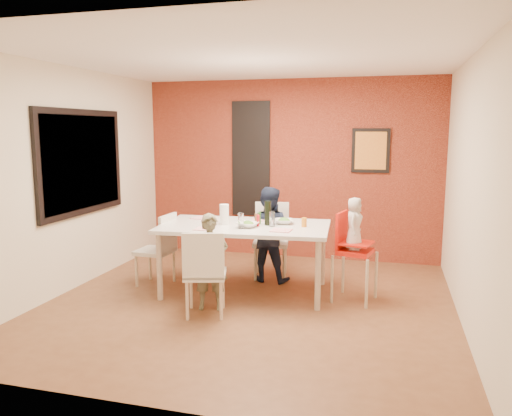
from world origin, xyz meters
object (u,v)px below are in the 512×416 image
(child_far, at_px, (268,234))
(high_chair, at_px, (351,248))
(chair_far, at_px, (271,235))
(paper_towel_roll, at_px, (224,214))
(child_near, at_px, (210,262))
(chair_near, at_px, (204,269))
(chair_left, at_px, (161,246))
(toddler, at_px, (354,224))
(dining_table, at_px, (245,231))
(wine_bottle, at_px, (268,213))

(child_far, bearing_deg, high_chair, 160.37)
(chair_far, height_order, high_chair, high_chair)
(child_far, bearing_deg, chair_far, -82.63)
(paper_towel_roll, bearing_deg, chair_far, 64.66)
(child_near, relative_size, paper_towel_roll, 4.38)
(chair_near, bearing_deg, chair_far, -116.46)
(chair_far, height_order, chair_left, chair_far)
(child_far, relative_size, toddler, 2.07)
(child_near, bearing_deg, dining_table, 58.68)
(dining_table, relative_size, toddler, 3.48)
(child_far, bearing_deg, wine_bottle, 107.54)
(chair_near, bearing_deg, paper_towel_roll, -101.12)
(dining_table, relative_size, paper_towel_roll, 8.56)
(toddler, distance_m, paper_towel_roll, 1.53)
(chair_left, relative_size, paper_towel_roll, 3.77)
(child_near, bearing_deg, chair_far, 62.03)
(chair_near, xyz_separation_m, child_near, (-0.02, 0.24, 0.01))
(dining_table, xyz_separation_m, child_far, (0.16, 0.53, -0.14))
(wine_bottle, bearing_deg, dining_table, -168.10)
(chair_near, distance_m, chair_far, 1.70)
(chair_far, relative_size, child_far, 0.80)
(toddler, bearing_deg, chair_near, 129.54)
(chair_near, relative_size, high_chair, 0.90)
(paper_towel_roll, bearing_deg, high_chair, 3.17)
(chair_far, distance_m, chair_left, 1.47)
(child_near, bearing_deg, toddler, 10.39)
(dining_table, relative_size, chair_far, 2.11)
(child_near, relative_size, wine_bottle, 3.66)
(chair_near, bearing_deg, child_near, -100.46)
(high_chair, bearing_deg, wine_bottle, 102.12)
(high_chair, xyz_separation_m, child_far, (-1.10, 0.48, 0.00))
(chair_left, relative_size, wine_bottle, 3.14)
(chair_near, bearing_deg, high_chair, -162.37)
(chair_far, distance_m, child_near, 1.47)
(chair_near, relative_size, chair_far, 0.94)
(toddler, xyz_separation_m, paper_towel_roll, (-1.52, -0.07, 0.05))
(toddler, bearing_deg, child_near, 122.01)
(dining_table, xyz_separation_m, high_chair, (1.25, 0.05, -0.14))
(wine_bottle, bearing_deg, chair_far, 100.02)
(chair_left, distance_m, child_near, 1.11)
(dining_table, bearing_deg, paper_towel_roll, -171.58)
(dining_table, bearing_deg, high_chair, 2.14)
(toddler, xyz_separation_m, wine_bottle, (-1.01, 0.02, 0.07))
(dining_table, xyz_separation_m, child_near, (-0.20, -0.66, -0.22))
(dining_table, distance_m, high_chair, 1.26)
(chair_near, distance_m, paper_towel_roll, 0.97)
(high_chair, distance_m, toddler, 0.29)
(chair_left, height_order, child_near, child_near)
(dining_table, height_order, wine_bottle, wine_bottle)
(paper_towel_roll, bearing_deg, chair_near, -85.29)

